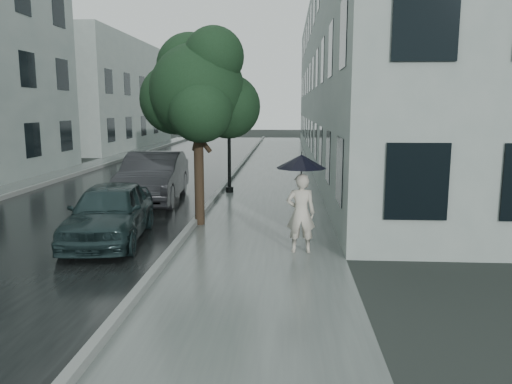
# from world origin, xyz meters

# --- Properties ---
(ground) EXTENTS (120.00, 120.00, 0.00)m
(ground) POSITION_xyz_m (0.00, 0.00, 0.00)
(ground) COLOR black
(ground) RESTS_ON ground
(sidewalk) EXTENTS (3.50, 60.00, 0.01)m
(sidewalk) POSITION_xyz_m (0.25, 12.00, 0.00)
(sidewalk) COLOR slate
(sidewalk) RESTS_ON ground
(kerb_near) EXTENTS (0.15, 60.00, 0.15)m
(kerb_near) POSITION_xyz_m (-1.57, 12.00, 0.07)
(kerb_near) COLOR slate
(kerb_near) RESTS_ON ground
(asphalt_road) EXTENTS (6.85, 60.00, 0.00)m
(asphalt_road) POSITION_xyz_m (-5.08, 12.00, 0.00)
(asphalt_road) COLOR black
(asphalt_road) RESTS_ON ground
(kerb_far) EXTENTS (0.15, 60.00, 0.15)m
(kerb_far) POSITION_xyz_m (-8.57, 12.00, 0.07)
(kerb_far) COLOR slate
(kerb_far) RESTS_ON ground
(sidewalk_far) EXTENTS (1.70, 60.00, 0.01)m
(sidewalk_far) POSITION_xyz_m (-9.50, 12.00, 0.00)
(sidewalk_far) COLOR #4C5451
(sidewalk_far) RESTS_ON ground
(building_near) EXTENTS (7.02, 36.00, 9.00)m
(building_near) POSITION_xyz_m (5.47, 19.50, 4.50)
(building_near) COLOR gray
(building_near) RESTS_ON ground
(building_far_b) EXTENTS (7.02, 18.00, 8.00)m
(building_far_b) POSITION_xyz_m (-13.77, 30.00, 4.00)
(building_far_b) COLOR gray
(building_far_b) RESTS_ON ground
(pedestrian) EXTENTS (0.62, 0.41, 1.66)m
(pedestrian) POSITION_xyz_m (1.10, 2.00, 0.84)
(pedestrian) COLOR #B8B1A1
(pedestrian) RESTS_ON sidewalk
(umbrella) EXTENTS (1.19, 1.19, 1.18)m
(umbrella) POSITION_xyz_m (1.09, 1.96, 1.93)
(umbrella) COLOR black
(umbrella) RESTS_ON ground
(street_tree) EXTENTS (3.11, 2.83, 4.96)m
(street_tree) POSITION_xyz_m (-1.45, 4.47, 3.44)
(street_tree) COLOR #332619
(street_tree) RESTS_ON ground
(lamp_post) EXTENTS (0.85, 0.34, 5.06)m
(lamp_post) POSITION_xyz_m (-1.40, 9.36, 2.90)
(lamp_post) COLOR black
(lamp_post) RESTS_ON ground
(car_near) EXTENTS (2.00, 4.06, 1.33)m
(car_near) POSITION_xyz_m (-3.20, 2.65, 0.67)
(car_near) COLOR #1A2B2C
(car_near) RESTS_ON ground
(car_far) EXTENTS (2.01, 4.90, 1.58)m
(car_far) POSITION_xyz_m (-3.50, 7.51, 0.80)
(car_far) COLOR black
(car_far) RESTS_ON ground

